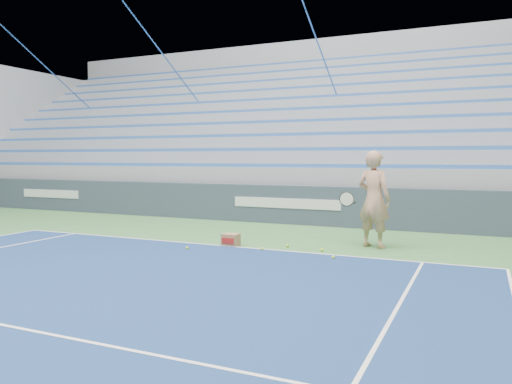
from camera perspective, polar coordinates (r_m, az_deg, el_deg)
sponsor_barrier at (r=14.30m, az=3.64°, el=-1.44°), size 30.00×0.32×1.10m
bleachers at (r=19.70m, az=9.57°, el=5.26°), size 31.00×9.15×7.30m
tennis_player at (r=10.76m, az=13.31°, el=-0.82°), size 1.04×0.98×2.04m
ball_box at (r=10.76m, az=-2.91°, el=-5.48°), size 0.36×0.28×0.26m
tennis_ball_0 at (r=10.61m, az=3.63°, el=-6.15°), size 0.07×0.07×0.07m
tennis_ball_1 at (r=10.24m, az=0.69°, el=-6.52°), size 0.07×0.07×0.07m
tennis_ball_2 at (r=10.43m, az=-7.87°, el=-6.36°), size 0.07×0.07×0.07m
tennis_ball_3 at (r=9.51m, az=8.84°, el=-7.39°), size 0.07×0.07×0.07m
tennis_ball_4 at (r=10.22m, az=7.56°, el=-6.57°), size 0.07×0.07×0.07m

